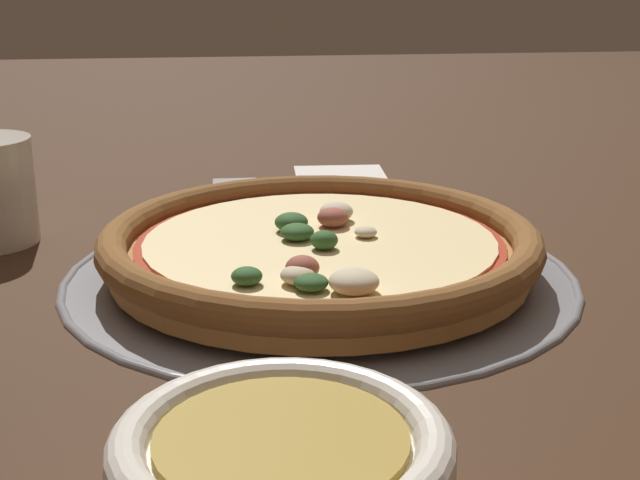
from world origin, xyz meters
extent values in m
plane|color=#3D2616|center=(0.00, 0.00, 0.00)|extent=(3.00, 3.00, 0.00)
cylinder|color=gray|center=(0.00, 0.00, 0.00)|extent=(0.37, 0.37, 0.00)
torus|color=gray|center=(0.00, 0.00, 0.00)|extent=(0.37, 0.37, 0.01)
cylinder|color=#BC7F42|center=(0.00, 0.00, 0.02)|extent=(0.30, 0.30, 0.02)
torus|color=brown|center=(0.00, 0.00, 0.03)|extent=(0.32, 0.32, 0.02)
cylinder|color=#A32D19|center=(0.00, 0.00, 0.03)|extent=(0.27, 0.27, 0.00)
cylinder|color=beige|center=(0.00, 0.00, 0.03)|extent=(0.26, 0.26, 0.00)
ellipsoid|color=beige|center=(0.00, -0.03, 0.03)|extent=(0.02, 0.02, 0.01)
ellipsoid|color=#2D5628|center=(-0.09, 0.06, 0.04)|extent=(0.03, 0.03, 0.01)
ellipsoid|color=#994C3D|center=(-0.08, 0.02, 0.04)|extent=(0.03, 0.03, 0.02)
ellipsoid|color=#2D5628|center=(-0.02, 0.00, 0.04)|extent=(0.03, 0.03, 0.01)
ellipsoid|color=#2D5628|center=(0.02, 0.02, 0.04)|extent=(0.03, 0.03, 0.01)
ellipsoid|color=beige|center=(-0.09, 0.03, 0.04)|extent=(0.03, 0.03, 0.01)
ellipsoid|color=beige|center=(-0.11, -0.01, 0.04)|extent=(0.04, 0.04, 0.01)
ellipsoid|color=#2D5628|center=(-0.10, 0.02, 0.03)|extent=(0.03, 0.03, 0.01)
ellipsoid|color=#2D5628|center=(0.00, 0.02, 0.04)|extent=(0.03, 0.03, 0.01)
ellipsoid|color=#994C3D|center=(0.03, -0.01, 0.04)|extent=(0.03, 0.03, 0.01)
ellipsoid|color=beige|center=(0.04, -0.02, 0.04)|extent=(0.03, 0.03, 0.01)
torus|color=silver|center=(-0.31, 0.05, 0.05)|extent=(0.13, 0.13, 0.02)
cylinder|color=olive|center=(-0.31, 0.05, 0.05)|extent=(0.10, 0.10, 0.00)
cube|color=white|center=(0.28, -0.06, 0.00)|extent=(0.12, 0.10, 0.01)
cube|color=#B7B7BC|center=(0.29, -0.03, 0.00)|extent=(0.01, 0.13, 0.00)
cube|color=#B7B7BC|center=(0.29, 0.05, 0.00)|extent=(0.02, 0.05, 0.00)
camera|label=1|loc=(-0.61, 0.07, 0.23)|focal=50.00mm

